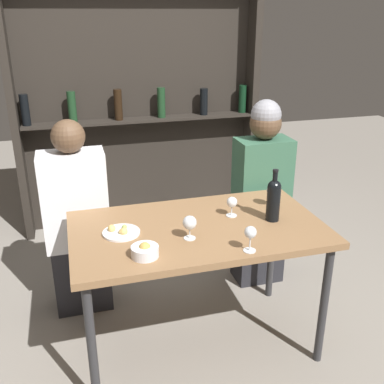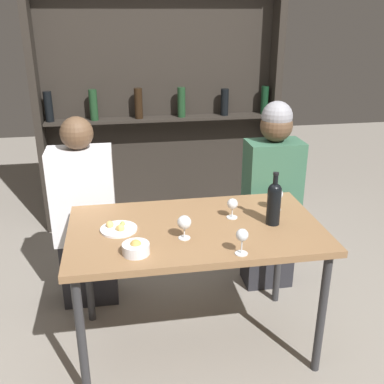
% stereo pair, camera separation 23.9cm
% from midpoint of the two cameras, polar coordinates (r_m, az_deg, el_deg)
% --- Properties ---
extents(ground_plane, '(10.00, 10.00, 0.00)m').
position_cam_midpoint_polar(ground_plane, '(2.77, 3.02, -18.54)').
color(ground_plane, gray).
extents(dining_table, '(1.32, 0.76, 0.75)m').
position_cam_midpoint_polar(dining_table, '(2.39, 3.35, -5.93)').
color(dining_table, olive).
rests_on(dining_table, ground_plane).
extents(wine_rack_wall, '(2.06, 0.21, 2.32)m').
position_cam_midpoint_polar(wine_rack_wall, '(3.89, -2.34, 12.60)').
color(wine_rack_wall, '#28231E').
rests_on(wine_rack_wall, ground_plane).
extents(wine_bottle, '(0.07, 0.07, 0.29)m').
position_cam_midpoint_polar(wine_bottle, '(2.39, 13.22, -1.25)').
color(wine_bottle, black).
rests_on(wine_bottle, dining_table).
extents(wine_glass_0, '(0.07, 0.07, 0.12)m').
position_cam_midpoint_polar(wine_glass_0, '(2.20, 2.13, -4.03)').
color(wine_glass_0, silver).
rests_on(wine_glass_0, dining_table).
extents(wine_glass_1, '(0.06, 0.06, 0.11)m').
position_cam_midpoint_polar(wine_glass_1, '(2.44, 7.97, -1.67)').
color(wine_glass_1, silver).
rests_on(wine_glass_1, dining_table).
extents(wine_glass_2, '(0.06, 0.06, 0.13)m').
position_cam_midpoint_polar(wine_glass_2, '(2.08, 9.68, -5.65)').
color(wine_glass_2, silver).
rests_on(wine_glass_2, dining_table).
extents(wine_glass_3, '(0.07, 0.07, 0.13)m').
position_cam_midpoint_polar(wine_glass_3, '(2.58, 13.34, -0.40)').
color(wine_glass_3, silver).
rests_on(wine_glass_3, dining_table).
extents(food_plate_0, '(0.19, 0.19, 0.04)m').
position_cam_midpoint_polar(food_plate_0, '(2.32, -6.46, -4.67)').
color(food_plate_0, white).
rests_on(food_plate_0, dining_table).
extents(snack_bowl, '(0.13, 0.13, 0.07)m').
position_cam_midpoint_polar(snack_bowl, '(2.09, -3.88, -7.21)').
color(snack_bowl, white).
rests_on(snack_bowl, dining_table).
extents(seated_person_left, '(0.38, 0.22, 1.24)m').
position_cam_midpoint_polar(seated_person_left, '(2.87, -11.12, -3.51)').
color(seated_person_left, '#26262B').
rests_on(seated_person_left, ground_plane).
extents(seated_person_right, '(0.36, 0.22, 1.29)m').
position_cam_midpoint_polar(seated_person_right, '(3.05, 12.25, -0.93)').
color(seated_person_right, '#26262B').
rests_on(seated_person_right, ground_plane).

